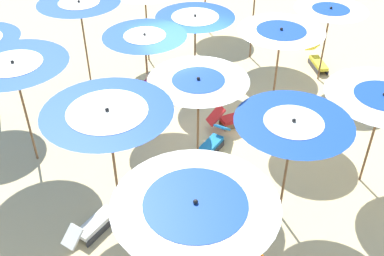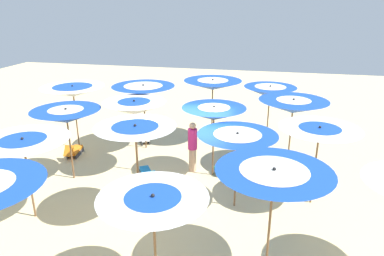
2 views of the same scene
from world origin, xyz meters
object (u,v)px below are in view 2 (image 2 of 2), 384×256
object	(u,v)px
beach_umbrella_4	(273,179)
beach_umbrella_6	(214,114)
beach_umbrella_9	(136,134)
beach_umbrella_14	(66,116)
beach_umbrella_8	(153,205)
beach_umbrella_2	(293,106)
beach_umbrella_7	(213,85)
lounger_4	(74,151)
beach_umbrella_3	(270,92)
beach_umbrella_10	(134,108)
beachgoer_0	(193,146)
lounger_2	(148,175)
beach_umbrella_13	(23,145)
beach_umbrella_5	(237,140)
lounger_3	(143,136)
beach_umbrella_15	(73,91)
beach_umbrella_11	(143,90)
beach_umbrella_1	(319,134)
lounger_1	(159,194)
lounger_5	(230,167)

from	to	relation	value
beach_umbrella_4	beach_umbrella_6	size ratio (longest dim) A/B	1.02
beach_umbrella_9	beach_umbrella_14	world-z (taller)	beach_umbrella_9
beach_umbrella_14	beach_umbrella_8	bearing A→B (deg)	-134.80
beach_umbrella_2	beach_umbrella_7	size ratio (longest dim) A/B	0.97
beach_umbrella_8	lounger_4	world-z (taller)	beach_umbrella_8
beach_umbrella_9	lounger_4	bearing A→B (deg)	49.51
beach_umbrella_3	beach_umbrella_10	bearing A→B (deg)	132.40
beach_umbrella_7	beachgoer_0	world-z (taller)	beach_umbrella_7
beach_umbrella_7	beach_umbrella_8	xyz separation A→B (m)	(-8.09, -0.27, -0.31)
beach_umbrella_7	lounger_2	world-z (taller)	beach_umbrella_7
beach_umbrella_13	lounger_4	world-z (taller)	beach_umbrella_13
beach_umbrella_5	lounger_3	bearing A→B (deg)	45.42
beach_umbrella_2	lounger_3	bearing A→B (deg)	76.09
beach_umbrella_10	beach_umbrella_15	size ratio (longest dim) A/B	1.00
beach_umbrella_4	beach_umbrella_5	size ratio (longest dim) A/B	1.10
beach_umbrella_2	beach_umbrella_15	world-z (taller)	beach_umbrella_2
beach_umbrella_11	beach_umbrella_13	bearing A→B (deg)	165.46
beach_umbrella_5	beach_umbrella_11	xyz separation A→B (m)	(3.39, 3.74, 0.31)
beach_umbrella_2	beach_umbrella_7	world-z (taller)	beach_umbrella_7
beach_umbrella_1	beach_umbrella_7	size ratio (longest dim) A/B	0.90
beach_umbrella_5	lounger_1	world-z (taller)	beach_umbrella_5
lounger_5	beach_umbrella_15	bearing A→B (deg)	-41.62
beach_umbrella_2	beach_umbrella_3	size ratio (longest dim) A/B	1.09
lounger_4	beach_umbrella_9	bearing A→B (deg)	-139.21
beach_umbrella_4	beach_umbrella_15	world-z (taller)	beach_umbrella_15
beach_umbrella_3	lounger_2	bearing A→B (deg)	140.54
beach_umbrella_10	lounger_2	world-z (taller)	beach_umbrella_10
beach_umbrella_11	lounger_2	size ratio (longest dim) A/B	1.99
beach_umbrella_5	beach_umbrella_9	distance (m)	2.59
beach_umbrella_8	beach_umbrella_6	bearing A→B (deg)	-2.73
beach_umbrella_8	beachgoer_0	bearing A→B (deg)	4.88
lounger_2	lounger_3	distance (m)	3.36
beach_umbrella_10	lounger_5	xyz separation A→B (m)	(0.48, -3.02, -1.96)
beach_umbrella_2	beach_umbrella_5	size ratio (longest dim) A/B	1.13
beach_umbrella_3	beach_umbrella_7	bearing A→B (deg)	106.12
beach_umbrella_6	beach_umbrella_4	bearing A→B (deg)	-156.25
beach_umbrella_1	beach_umbrella_13	world-z (taller)	beach_umbrella_1
beach_umbrella_1	lounger_4	bearing A→B (deg)	79.73
beach_umbrella_8	beachgoer_0	world-z (taller)	beach_umbrella_8
beach_umbrella_5	beach_umbrella_8	world-z (taller)	beach_umbrella_8
beach_umbrella_2	lounger_1	xyz separation A→B (m)	(-2.80, 3.58, -1.98)
beach_umbrella_5	beach_umbrella_6	size ratio (longest dim) A/B	0.93
beach_umbrella_10	beachgoer_0	distance (m)	2.22
beach_umbrella_10	beach_umbrella_7	bearing A→B (deg)	-32.04
beach_umbrella_11	lounger_2	world-z (taller)	beach_umbrella_11
lounger_4	beach_umbrella_6	bearing A→B (deg)	-103.24
beach_umbrella_7	beach_umbrella_10	xyz separation A→B (m)	(-3.14, 1.97, -0.13)
beach_umbrella_13	lounger_3	size ratio (longest dim) A/B	1.92
beach_umbrella_11	lounger_5	world-z (taller)	beach_umbrella_11
beach_umbrella_13	lounger_3	world-z (taller)	beach_umbrella_13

